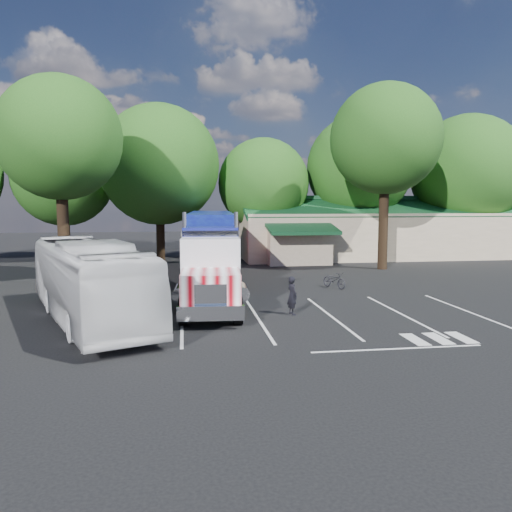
{
  "coord_description": "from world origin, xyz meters",
  "views": [
    {
      "loc": [
        -3.08,
        -26.49,
        4.89
      ],
      "look_at": [
        0.83,
        0.32,
        2.0
      ],
      "focal_mm": 35.0,
      "sensor_mm": 36.0,
      "label": 1
    }
  ],
  "objects": [
    {
      "name": "tree_row_f",
      "position": [
        23.0,
        16.8,
        7.79
      ],
      "size": [
        10.4,
        10.4,
        13.0
      ],
      "color": "black",
      "rests_on": "ground"
    },
    {
      "name": "silver_sedan",
      "position": [
        11.52,
        14.0,
        0.73
      ],
      "size": [
        4.69,
        2.71,
        1.46
      ],
      "primitive_type": "imported",
      "rotation": [
        0.0,
        0.0,
        1.85
      ],
      "color": "#ABAFB3",
      "rests_on": "ground"
    },
    {
      "name": "woman",
      "position": [
        1.6,
        -5.39,
        0.85
      ],
      "size": [
        0.56,
        0.71,
        1.7
      ],
      "primitive_type": "imported",
      "rotation": [
        0.0,
        0.0,
        1.85
      ],
      "color": "black",
      "rests_on": "ground"
    },
    {
      "name": "semi_truck",
      "position": [
        -1.44,
        3.93,
        2.53
      ],
      "size": [
        4.11,
        21.47,
        4.47
      ],
      "rotation": [
        0.0,
        0.0,
        -0.06
      ],
      "color": "black",
      "rests_on": "ground"
    },
    {
      "name": "tree_row_d",
      "position": [
        4.0,
        17.5,
        6.58
      ],
      "size": [
        8.0,
        8.0,
        10.6
      ],
      "color": "black",
      "rests_on": "ground"
    },
    {
      "name": "tree_row_b",
      "position": [
        -13.0,
        17.8,
        7.13
      ],
      "size": [
        8.4,
        8.4,
        11.35
      ],
      "color": "black",
      "rests_on": "ground"
    },
    {
      "name": "tree_near_right",
      "position": [
        11.5,
        8.5,
        9.46
      ],
      "size": [
        8.0,
        8.0,
        13.5
      ],
      "color": "black",
      "rests_on": "ground"
    },
    {
      "name": "bicycle",
      "position": [
        5.5,
        1.0,
        0.47
      ],
      "size": [
        1.35,
        1.9,
        0.95
      ],
      "primitive_type": "imported",
      "rotation": [
        0.0,
        0.0,
        0.45
      ],
      "color": "black",
      "rests_on": "ground"
    },
    {
      "name": "tour_bus",
      "position": [
        -7.0,
        -5.25,
        1.68
      ],
      "size": [
        7.06,
        12.24,
        3.36
      ],
      "primitive_type": "imported",
      "rotation": [
        0.0,
        0.0,
        0.38
      ],
      "color": "silver",
      "rests_on": "ground"
    },
    {
      "name": "tree_near_left",
      "position": [
        -10.5,
        6.0,
        8.81
      ],
      "size": [
        7.6,
        7.6,
        12.65
      ],
      "color": "black",
      "rests_on": "ground"
    },
    {
      "name": "ground",
      "position": [
        0.0,
        0.0,
        0.0
      ],
      "size": [
        120.0,
        120.0,
        0.0
      ],
      "primitive_type": "plane",
      "color": "black",
      "rests_on": "ground"
    },
    {
      "name": "tree_row_e",
      "position": [
        13.0,
        18.0,
        8.09
      ],
      "size": [
        9.6,
        9.6,
        12.9
      ],
      "color": "black",
      "rests_on": "ground"
    },
    {
      "name": "event_hall",
      "position": [
        13.74,
        17.81,
        2.21
      ],
      "size": [
        24.2,
        14.12,
        5.55
      ],
      "color": "#C1AB8F",
      "rests_on": "ground"
    },
    {
      "name": "tree_row_c",
      "position": [
        -5.0,
        16.2,
        8.04
      ],
      "size": [
        10.0,
        10.0,
        13.05
      ],
      "color": "black",
      "rests_on": "ground"
    }
  ]
}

